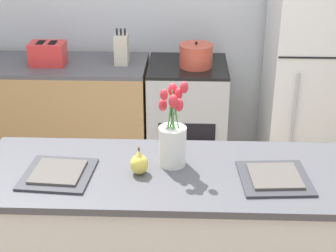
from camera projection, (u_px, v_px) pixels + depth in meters
name	position (u px, v px, depth m)	size (l,w,h in m)	color
kitchen_island	(166.00, 247.00, 2.64)	(1.80, 0.66, 0.91)	silver
back_counter	(43.00, 117.00, 4.13)	(1.68, 0.60, 0.91)	tan
stove_range	(187.00, 119.00, 4.09)	(0.60, 0.61, 0.91)	#B2B5B7
refrigerator	(314.00, 71.00, 3.88)	(0.68, 0.67, 1.73)	white
flower_vase	(172.00, 138.00, 2.45)	(0.14, 0.14, 0.43)	silver
pear_figurine	(139.00, 163.00, 2.41)	(0.09, 0.09, 0.14)	#E5CC4C
plate_setting_left	(58.00, 173.00, 2.41)	(0.34, 0.34, 0.02)	#333338
plate_setting_right	(275.00, 177.00, 2.38)	(0.34, 0.34, 0.02)	#333338
toaster	(48.00, 54.00, 3.86)	(0.28, 0.18, 0.17)	red
cooking_pot	(196.00, 56.00, 3.81)	(0.25, 0.25, 0.19)	#CC4C38
knife_block	(122.00, 49.00, 3.87)	(0.10, 0.14, 0.27)	beige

